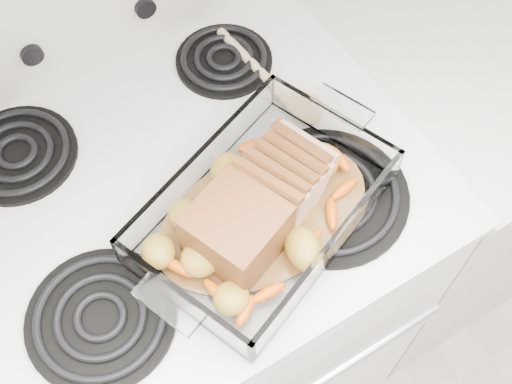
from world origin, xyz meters
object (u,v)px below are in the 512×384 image
baking_dish (263,212)px  counter_right (430,158)px  electric_range (194,286)px  pork_roast (249,208)px

baking_dish → counter_right: bearing=-7.3°
counter_right → baking_dish: size_ratio=2.52×
electric_range → baking_dish: electric_range is taller
electric_range → pork_roast: 0.54m
electric_range → counter_right: size_ratio=1.20×
pork_roast → baking_dish: bearing=18.6°
electric_range → baking_dish: 0.51m
counter_right → pork_roast: bearing=-166.6°
counter_right → pork_roast: pork_roast is taller
baking_dish → pork_roast: 0.04m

